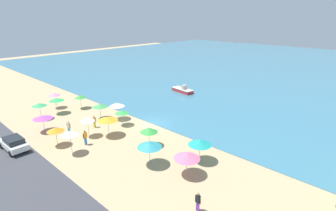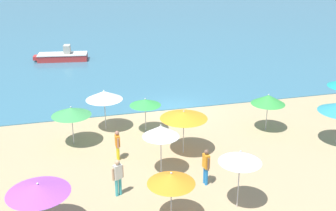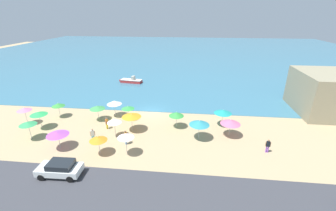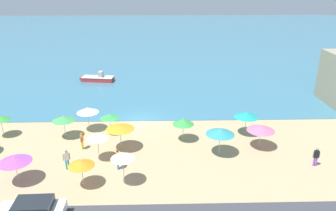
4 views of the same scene
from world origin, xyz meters
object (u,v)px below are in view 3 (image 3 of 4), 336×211
at_px(beach_umbrella_5, 199,123).
at_px(beach_umbrella_9, 126,136).
at_px(beach_umbrella_6, 223,112).
at_px(beach_umbrella_11, 57,133).
at_px(beach_umbrella_13, 39,113).
at_px(beach_umbrella_1, 114,121).
at_px(skiff_nearshore, 131,81).
at_px(beach_umbrella_3, 128,108).
at_px(beach_umbrella_12, 97,107).
at_px(beach_umbrella_8, 58,105).
at_px(beach_umbrella_10, 98,139).
at_px(bather_0, 126,137).
at_px(bather_1, 268,145).
at_px(beach_umbrella_4, 24,109).
at_px(bather_3, 107,123).
at_px(beach_umbrella_15, 114,102).
at_px(beach_umbrella_2, 28,123).
at_px(beach_umbrella_14, 131,116).
at_px(parked_car_0, 60,168).
at_px(bather_2, 93,134).
at_px(beach_umbrella_0, 230,122).
at_px(beach_umbrella_7, 176,114).

height_order(beach_umbrella_5, beach_umbrella_9, beach_umbrella_9).
xyz_separation_m(beach_umbrella_6, beach_umbrella_11, (-18.97, -7.62, -0.17)).
bearing_deg(beach_umbrella_13, beach_umbrella_1, -5.95).
bearing_deg(beach_umbrella_9, skiff_nearshore, 103.79).
bearing_deg(beach_umbrella_3, beach_umbrella_12, -171.53).
height_order(beach_umbrella_8, beach_umbrella_9, beach_umbrella_9).
distance_m(beach_umbrella_8, beach_umbrella_10, 12.72).
bearing_deg(bather_0, beach_umbrella_1, 139.98).
height_order(beach_umbrella_13, bather_1, beach_umbrella_13).
distance_m(beach_umbrella_4, beach_umbrella_9, 16.65).
relative_size(beach_umbrella_3, bather_3, 1.32).
height_order(beach_umbrella_10, beach_umbrella_11, beach_umbrella_10).
xyz_separation_m(beach_umbrella_10, beach_umbrella_15, (-1.45, 9.61, 0.24)).
relative_size(beach_umbrella_2, beach_umbrella_5, 0.96).
relative_size(beach_umbrella_4, beach_umbrella_10, 1.13).
height_order(beach_umbrella_11, beach_umbrella_14, beach_umbrella_14).
bearing_deg(skiff_nearshore, beach_umbrella_10, -82.50).
bearing_deg(parked_car_0, skiff_nearshore, 92.20).
xyz_separation_m(bather_1, skiff_nearshore, (-21.74, 24.22, -0.46)).
xyz_separation_m(beach_umbrella_8, parked_car_0, (7.17, -12.22, -1.11)).
relative_size(beach_umbrella_15, skiff_nearshore, 0.49).
bearing_deg(beach_umbrella_5, skiff_nearshore, 122.80).
distance_m(parked_car_0, skiff_nearshore, 30.33).
height_order(beach_umbrella_15, parked_car_0, beach_umbrella_15).
bearing_deg(beach_umbrella_12, parked_car_0, -84.71).
bearing_deg(beach_umbrella_4, beach_umbrella_9, -19.53).
bearing_deg(beach_umbrella_2, bather_3, 23.37).
bearing_deg(beach_umbrella_6, beach_umbrella_13, -171.86).
relative_size(bather_3, skiff_nearshore, 0.31).
distance_m(beach_umbrella_6, beach_umbrella_13, 24.25).
distance_m(beach_umbrella_5, beach_umbrella_14, 8.66).
bearing_deg(beach_umbrella_9, beach_umbrella_14, 98.45).
bearing_deg(beach_umbrella_13, beach_umbrella_15, 28.98).
distance_m(beach_umbrella_11, bather_2, 3.76).
bearing_deg(beach_umbrella_1, skiff_nearshore, 99.99).
distance_m(beach_umbrella_4, skiff_nearshore, 22.79).
height_order(beach_umbrella_6, bather_2, beach_umbrella_6).
relative_size(beach_umbrella_9, parked_car_0, 0.65).
relative_size(beach_umbrella_15, bather_3, 1.57).
relative_size(beach_umbrella_0, beach_umbrella_14, 0.99).
relative_size(beach_umbrella_13, beach_umbrella_15, 0.97).
xyz_separation_m(beach_umbrella_11, bather_1, (23.24, 1.66, -0.98)).
relative_size(beach_umbrella_15, parked_car_0, 0.62).
xyz_separation_m(beach_umbrella_6, beach_umbrella_8, (-23.48, 0.17, -0.12)).
relative_size(beach_umbrella_1, beach_umbrella_4, 1.03).
distance_m(beach_umbrella_0, beach_umbrella_5, 3.98).
relative_size(beach_umbrella_3, beach_umbrella_9, 0.79).
xyz_separation_m(beach_umbrella_7, beach_umbrella_12, (-11.24, 0.98, 0.02)).
distance_m(beach_umbrella_0, beach_umbrella_8, 24.26).
relative_size(beach_umbrella_0, beach_umbrella_1, 0.95).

